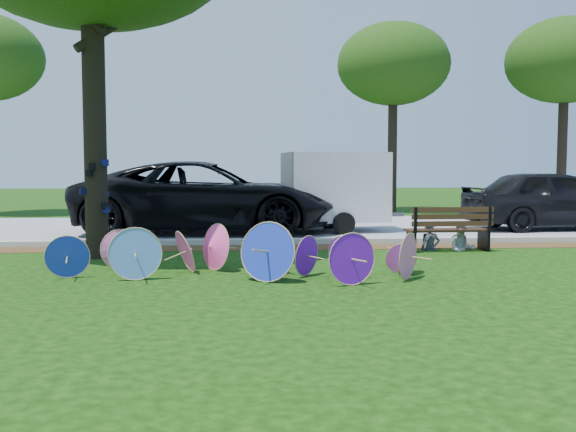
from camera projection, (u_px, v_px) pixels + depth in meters
name	position (u px, v px, depth m)	size (l,w,h in m)	color
ground	(265.00, 285.00, 9.75)	(90.00, 90.00, 0.00)	black
mulch_strip	(257.00, 248.00, 14.22)	(90.00, 1.00, 0.01)	#472D16
curb	(256.00, 242.00, 14.92)	(90.00, 0.30, 0.12)	#B7B5AD
street	(253.00, 227.00, 19.05)	(90.00, 8.00, 0.01)	gray
parasol_pile	(258.00, 253.00, 10.46)	(6.27, 2.20, 0.97)	pink
black_van	(206.00, 197.00, 17.44)	(3.22, 6.98, 1.94)	black
dark_pickup	(553.00, 199.00, 18.36)	(2.04, 5.08, 1.73)	black
cargo_trailer	(335.00, 187.00, 17.75)	(2.70, 1.71, 2.49)	silver
park_bench	(447.00, 229.00, 13.74)	(1.81, 0.69, 0.94)	black
person_left	(430.00, 224.00, 13.75)	(0.42, 0.28, 1.16)	#3B4350
person_right	(462.00, 222.00, 13.80)	(0.58, 0.45, 1.20)	silver
bg_trees	(318.00, 61.00, 24.18)	(26.03, 5.73, 7.40)	black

